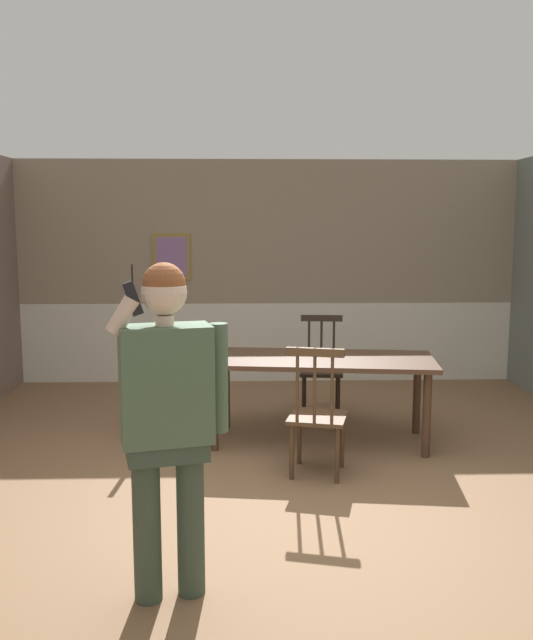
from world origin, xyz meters
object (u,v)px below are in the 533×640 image
object	(u,v)px
dining_table	(320,367)
person_figure	(168,408)
chair_near_window	(166,385)
chair_by_doorway	(317,414)
chair_at_table_head	(321,369)

from	to	relation	value
dining_table	person_figure	xyz separation A→B (m)	(-1.02, -2.46, 0.33)
chair_near_window	chair_by_doorway	distance (m)	1.58
chair_near_window	chair_at_table_head	bearing A→B (deg)	117.99
chair_at_table_head	chair_by_doorway	bearing A→B (deg)	88.77
chair_at_table_head	dining_table	bearing A→B (deg)	88.96
chair_by_doorway	chair_at_table_head	distance (m)	1.62
dining_table	chair_near_window	size ratio (longest dim) A/B	2.11
chair_near_window	person_figure	size ratio (longest dim) A/B	0.57
chair_by_doorway	person_figure	world-z (taller)	person_figure
chair_near_window	person_figure	xyz separation A→B (m)	(0.33, -2.63, 0.52)
chair_by_doorway	person_figure	distance (m)	1.96
chair_at_table_head	person_figure	world-z (taller)	person_figure
dining_table	person_figure	distance (m)	2.69
dining_table	person_figure	size ratio (longest dim) A/B	1.19
dining_table	person_figure	bearing A→B (deg)	-112.49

